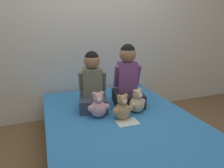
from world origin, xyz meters
name	(u,v)px	position (x,y,z in m)	size (l,w,h in m)	color
ground_plane	(119,151)	(0.00, 0.00, 0.00)	(14.00, 14.00, 0.00)	brown
wall_behind_bed	(92,28)	(0.00, 1.06, 1.25)	(8.00, 0.06, 2.50)	silver
bed	(120,134)	(0.00, 0.00, 0.20)	(1.46, 1.97, 0.40)	brown
child_on_left	(93,85)	(-0.20, 0.32, 0.67)	(0.36, 0.39, 0.63)	#384251
child_on_right	(128,80)	(0.22, 0.32, 0.69)	(0.38, 0.43, 0.69)	black
teddy_bear_held_by_left_child	(98,106)	(-0.20, 0.08, 0.51)	(0.22, 0.17, 0.27)	#DBA3B2
teddy_bear_held_by_right_child	(137,102)	(0.22, 0.05, 0.51)	(0.21, 0.16, 0.26)	#D1B78E
teddy_bear_between_children	(122,109)	(0.01, -0.05, 0.51)	(0.22, 0.16, 0.26)	tan
sign_card	(127,122)	(0.02, -0.14, 0.40)	(0.21, 0.15, 0.00)	white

